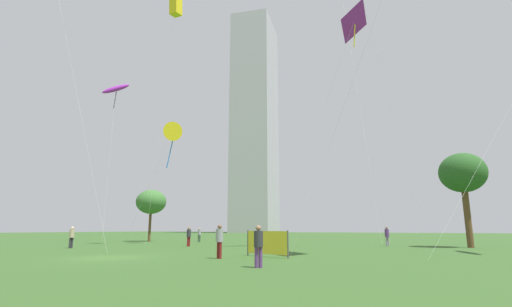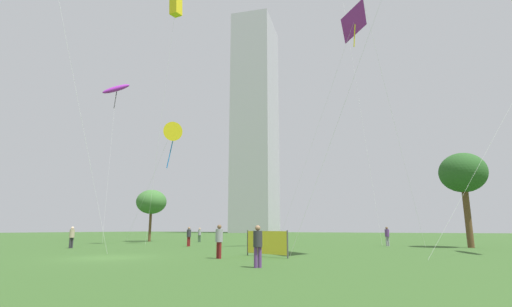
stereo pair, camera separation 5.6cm
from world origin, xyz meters
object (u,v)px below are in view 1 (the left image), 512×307
person_standing_0 (258,243)px  person_standing_2 (387,235)px  person_standing_4 (189,235)px  kite_flying_1 (116,89)px  kite_flying_2 (171,132)px  person_standing_3 (219,239)px  person_standing_5 (199,234)px  distant_highrise_0 (255,123)px  event_banner (267,243)px  park_tree_0 (463,174)px  kite_flying_6 (176,4)px  park_tree_1 (151,202)px  kite_flying_3 (353,23)px  person_standing_1 (72,236)px

person_standing_0 → person_standing_2: 22.46m
person_standing_4 → kite_flying_1: 27.13m
person_standing_0 → person_standing_4: person_standing_4 is taller
kite_flying_2 → person_standing_3: bearing=-40.2°
person_standing_5 → distant_highrise_0: distant_highrise_0 is taller
person_standing_3 → event_banner: (1.64, 2.39, -0.24)m
person_standing_5 → event_banner: (17.47, -16.70, -0.17)m
person_standing_2 → park_tree_0: (6.61, 0.17, 5.23)m
kite_flying_6 → kite_flying_1: bearing=157.7°
person_standing_2 → park_tree_1: size_ratio=0.27×
park_tree_0 → park_tree_1: park_tree_0 is taller
person_standing_4 → park_tree_1: size_ratio=0.27×
person_standing_3 → kite_flying_6: size_ratio=0.07×
park_tree_0 → kite_flying_6: bearing=-157.2°
kite_flying_2 → kite_flying_3: (20.13, 1.74, 8.36)m
person_standing_3 → park_tree_1: (-22.59, 17.84, 3.83)m
distant_highrise_0 → event_banner: size_ratio=28.13×
kite_flying_1 → distant_highrise_0: distant_highrise_0 is taller
person_standing_0 → event_banner: person_standing_0 is taller
kite_flying_6 → park_tree_1: size_ratio=4.00×
person_standing_2 → event_banner: person_standing_2 is taller
person_standing_4 → kite_flying_3: kite_flying_3 is taller
person_standing_1 → event_banner: 18.32m
person_standing_0 → person_standing_3: person_standing_3 is taller
person_standing_2 → kite_flying_6: kite_flying_6 is taller
person_standing_3 → kite_flying_1: 37.73m
park_tree_1 → event_banner: park_tree_1 is taller
person_standing_2 → kite_flying_3: 19.90m
kite_flying_1 → kite_flying_2: (12.62, -2.56, -8.30)m
person_standing_4 → person_standing_5: size_ratio=1.03×
kite_flying_2 → event_banner: bearing=-32.0°
person_standing_1 → distant_highrise_0: bearing=-152.9°
person_standing_1 → person_standing_3: bearing=85.3°
person_standing_3 → person_standing_4: size_ratio=1.04×
person_standing_2 → park_tree_0: size_ratio=0.22×
person_standing_4 → kite_flying_6: bearing=126.0°
kite_flying_3 → park_tree_1: (-27.05, 2.87, -15.54)m
kite_flying_2 → park_tree_1: (-6.92, 4.61, -7.19)m
kite_flying_6 → person_standing_2: bearing=29.6°
person_standing_4 → kite_flying_3: size_ratio=0.08×
person_standing_1 → park_tree_0: size_ratio=0.22×
person_standing_1 → kite_flying_3: (21.13, 11.92, 19.40)m
kite_flying_6 → park_tree_1: bearing=140.1°
park_tree_1 → park_tree_0: bearing=2.7°
person_standing_5 → park_tree_0: (27.89, 0.35, 5.27)m
event_banner → kite_flying_3: bearing=77.4°
person_standing_3 → park_tree_1: park_tree_1 is taller
kite_flying_6 → distant_highrise_0: distant_highrise_0 is taller
kite_flying_1 → distant_highrise_0: (-32.12, 98.26, 24.80)m
person_standing_1 → person_standing_5: size_ratio=1.04×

